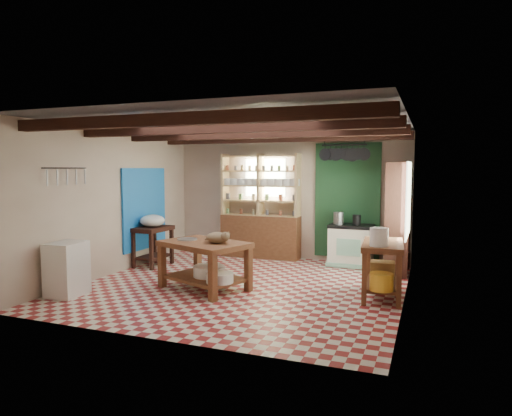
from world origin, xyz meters
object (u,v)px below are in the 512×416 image
at_px(stove, 351,245).
at_px(white_cabinet, 67,269).
at_px(cat, 218,238).
at_px(work_table, 204,265).
at_px(prep_table, 153,246).
at_px(right_counter, 382,270).

bearing_deg(stove, white_cabinet, -134.00).
relative_size(white_cabinet, cat, 2.16).
relative_size(work_table, prep_table, 1.73).
bearing_deg(stove, work_table, -125.08).
xyz_separation_m(white_cabinet, right_counter, (4.40, 1.62, 0.01)).
bearing_deg(stove, prep_table, -157.86).
xyz_separation_m(prep_table, white_cabinet, (-0.02, -2.23, 0.02)).
bearing_deg(prep_table, right_counter, -4.91).
height_order(prep_table, white_cabinet, white_cabinet).
bearing_deg(white_cabinet, right_counter, 16.06).
height_order(work_table, white_cabinet, white_cabinet).
bearing_deg(cat, stove, 68.99).
bearing_deg(right_counter, cat, -170.45).
xyz_separation_m(white_cabinet, cat, (2.00, 1.02, 0.44)).
bearing_deg(cat, prep_table, 159.33).
relative_size(prep_table, white_cabinet, 0.95).
bearing_deg(work_table, right_counter, 32.68).
xyz_separation_m(work_table, cat, (0.25, -0.04, 0.46)).
distance_m(stove, cat, 3.09).
bearing_deg(prep_table, work_table, -31.03).
bearing_deg(white_cabinet, prep_table, 85.38).
relative_size(work_table, white_cabinet, 1.65).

